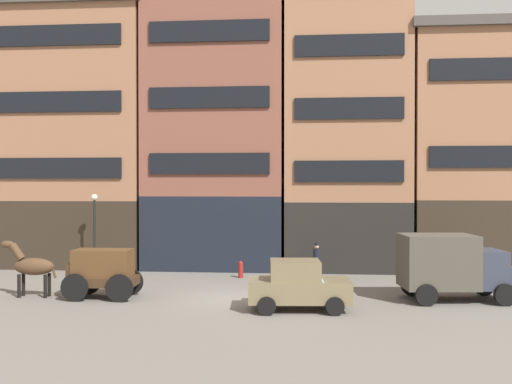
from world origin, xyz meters
TOP-DOWN VIEW (x-y plane):
  - ground_plane at (0.00, 0.00)m, footprint 120.00×120.00m
  - building_far_left at (-10.79, 9.59)m, footprint 10.08×6.82m
  - building_center_left at (-2.09, 9.59)m, footprint 8.02×6.82m
  - building_center_right at (5.12, 9.59)m, footprint 7.08×6.82m
  - building_far_right at (12.07, 9.60)m, footprint 7.52×6.82m
  - cargo_wagon at (-5.35, -0.22)m, footprint 2.92×1.54m
  - draft_horse at (-8.30, -0.22)m, footprint 2.34×0.63m
  - delivery_truck_near at (8.67, 0.48)m, footprint 4.48×2.46m
  - sedan_light at (2.59, -1.64)m, footprint 3.80×2.07m
  - pedestrian_officer at (3.46, 4.81)m, footprint 0.50×0.50m
  - streetlamp_curbside at (-7.80, 5.27)m, footprint 0.32×0.32m
  - fire_hydrant_curbside at (-0.27, 4.98)m, footprint 0.24×0.24m

SIDE VIEW (x-z plane):
  - ground_plane at x=0.00m, z-range 0.00..0.00m
  - fire_hydrant_curbside at x=-0.27m, z-range 0.01..0.84m
  - sedan_light at x=2.59m, z-range 0.00..1.83m
  - pedestrian_officer at x=3.46m, z-range 0.08..1.88m
  - cargo_wagon at x=-5.35m, z-range 0.16..2.14m
  - draft_horse at x=-8.30m, z-range 0.12..2.42m
  - delivery_truck_near at x=8.67m, z-range 0.11..2.73m
  - streetlamp_curbside at x=-7.80m, z-range 0.61..4.73m
  - building_far_right at x=12.07m, z-range 0.04..13.09m
  - building_far_left at x=-10.79m, z-range 0.04..14.84m
  - building_center_right at x=5.12m, z-range 0.05..17.04m
  - building_center_left at x=-2.09m, z-range 0.04..18.27m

